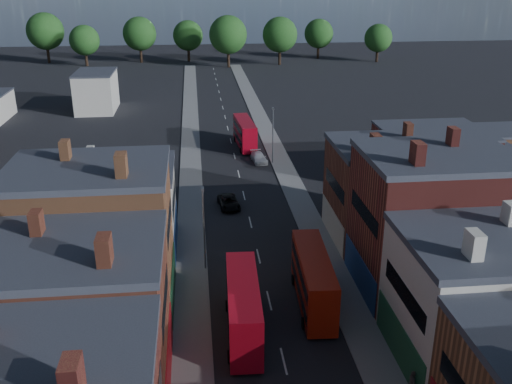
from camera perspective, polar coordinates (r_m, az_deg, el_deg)
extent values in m
cube|color=gray|center=(71.85, -6.53, 0.06)|extent=(3.00, 200.00, 0.12)
cube|color=gray|center=(72.86, 3.74, 0.47)|extent=(3.00, 200.00, 0.12)
cylinder|color=slate|center=(51.90, -5.22, -3.83)|extent=(0.16, 0.16, 8.00)
cube|color=slate|center=(50.33, -5.37, 0.29)|extent=(0.25, 0.70, 0.25)
cylinder|color=slate|center=(80.80, 1.69, 5.57)|extent=(0.16, 0.16, 8.00)
cube|color=slate|center=(79.80, 1.73, 8.33)|extent=(0.25, 0.70, 0.25)
cube|color=red|center=(43.66, -1.28, -11.47)|extent=(2.71, 10.28, 4.08)
cube|color=black|center=(44.09, -1.27, -12.33)|extent=(2.74, 9.47, 0.83)
cube|color=black|center=(43.14, -1.29, -10.38)|extent=(2.74, 9.47, 0.83)
cylinder|color=black|center=(42.06, -2.67, -16.11)|extent=(0.31, 0.94, 0.93)
cylinder|color=black|center=(42.15, 0.61, -15.99)|extent=(0.31, 0.94, 0.93)
cylinder|color=black|center=(47.41, -2.88, -11.30)|extent=(0.31, 0.94, 0.93)
cylinder|color=black|center=(47.49, -0.03, -11.21)|extent=(0.31, 0.94, 0.93)
cube|color=#AA1B09|center=(47.35, 5.76, -8.68)|extent=(2.89, 10.48, 4.15)
cube|color=black|center=(47.76, 5.72, -9.52)|extent=(2.90, 9.65, 0.85)
cube|color=black|center=(46.86, 5.80, -7.64)|extent=(2.90, 9.65, 0.85)
cylinder|color=black|center=(45.44, 4.80, -12.95)|extent=(0.33, 0.96, 0.94)
cylinder|color=black|center=(45.81, 7.80, -12.78)|extent=(0.33, 0.96, 0.94)
cylinder|color=black|center=(51.00, 3.79, -8.75)|extent=(0.33, 0.96, 0.94)
cylinder|color=black|center=(51.33, 6.43, -8.64)|extent=(0.33, 0.96, 0.94)
cube|color=#9B0616|center=(89.05, -1.13, 5.94)|extent=(2.91, 10.02, 3.96)
cube|color=black|center=(89.26, -1.12, 5.47)|extent=(2.92, 9.24, 0.81)
cube|color=black|center=(88.80, -1.13, 6.53)|extent=(2.92, 9.24, 0.81)
cylinder|color=black|center=(86.40, -1.52, 4.17)|extent=(0.33, 0.92, 0.90)
cylinder|color=black|center=(86.75, -0.05, 4.25)|extent=(0.33, 0.92, 0.90)
cylinder|color=black|center=(92.41, -2.12, 5.32)|extent=(0.33, 0.92, 0.90)
cylinder|color=black|center=(92.73, -0.74, 5.39)|extent=(0.33, 0.92, 0.90)
imported|color=black|center=(66.62, -2.73, -1.02)|extent=(2.71, 4.99, 1.33)
imported|color=silver|center=(82.33, 0.29, 3.45)|extent=(2.37, 4.72, 1.32)
imported|color=#625B54|center=(40.18, 15.35, -17.99)|extent=(0.63, 1.15, 1.88)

